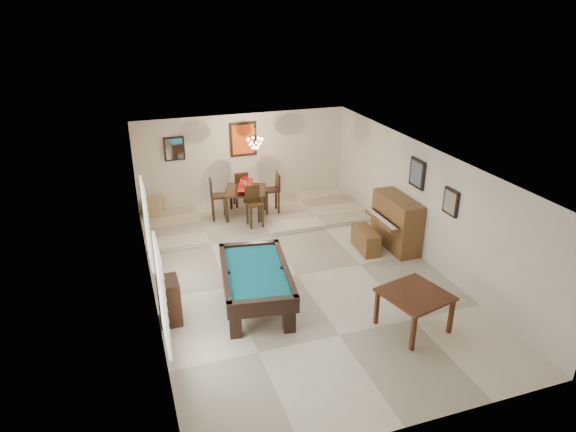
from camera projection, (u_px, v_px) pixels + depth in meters
ground_plane at (297, 276)px, 11.09m from camera, size 6.00×9.00×0.02m
wall_back at (244, 160)px, 14.49m from camera, size 6.00×0.04×2.60m
wall_front at (414, 352)px, 6.66m from camera, size 6.00×0.04×2.60m
wall_left at (148, 241)px, 9.69m from camera, size 0.04×9.00×2.60m
wall_right at (423, 203)px, 11.46m from camera, size 0.04×9.00×2.60m
ceiling at (298, 160)px, 10.06m from camera, size 6.00×9.00×0.04m
dining_step at (257, 216)px, 13.89m from camera, size 6.00×2.50×0.12m
window_left_front at (162, 295)px, 7.75m from camera, size 0.06×1.00×1.70m
window_left_rear at (147, 223)px, 10.18m from camera, size 0.06×1.00×1.70m
pool_table at (256, 288)px, 9.87m from camera, size 1.58×2.47×0.77m
square_table at (413, 311)px, 9.20m from camera, size 1.27×1.27×0.73m
upright_piano at (391, 223)px, 12.10m from camera, size 0.84×1.50×1.25m
piano_bench at (366, 240)px, 12.09m from camera, size 0.43×0.97×0.53m
apothecary_chest at (169, 301)px, 9.39m from camera, size 0.38×0.57×0.85m
dining_table at (246, 200)px, 13.63m from camera, size 1.33×1.33×0.86m
flower_vase at (245, 181)px, 13.41m from camera, size 0.18×0.18×0.26m
dining_chair_south at (255, 207)px, 12.97m from camera, size 0.41×0.41×1.05m
dining_chair_north at (240, 188)px, 14.28m from camera, size 0.38×0.38×1.01m
dining_chair_west at (219, 199)px, 13.39m from camera, size 0.45×0.45×1.10m
dining_chair_east at (271, 193)px, 13.83m from camera, size 0.44×0.44×1.10m
corner_bench at (154, 207)px, 13.80m from camera, size 0.49×0.56×0.43m
chandelier at (255, 140)px, 13.00m from camera, size 0.44×0.44×0.60m
back_painting at (243, 139)px, 14.22m from camera, size 0.75×0.06×0.95m
back_mirror at (174, 149)px, 13.69m from camera, size 0.55×0.06×0.65m
right_picture_upper at (417, 173)px, 11.47m from camera, size 0.06×0.55×0.65m
right_picture_lower at (451, 202)px, 10.42m from camera, size 0.06×0.45×0.55m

